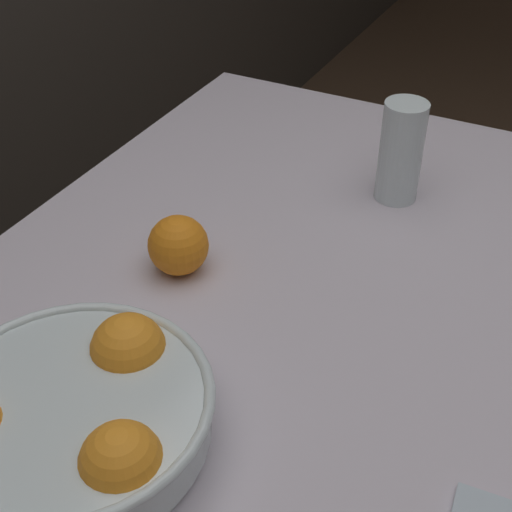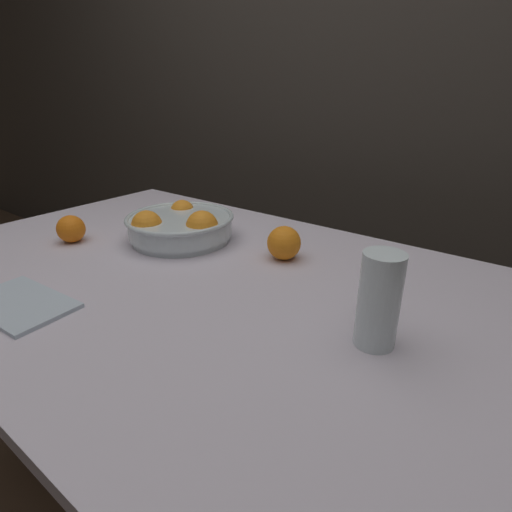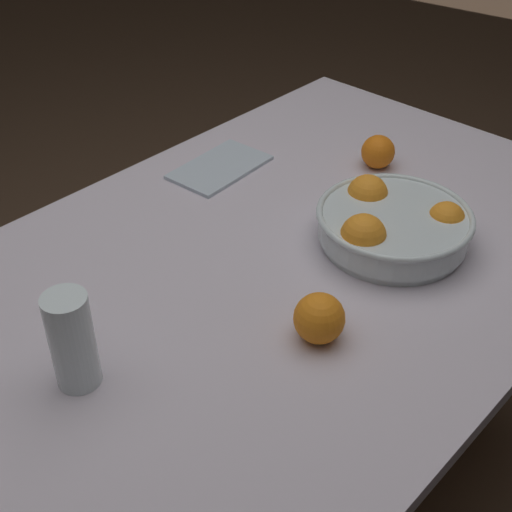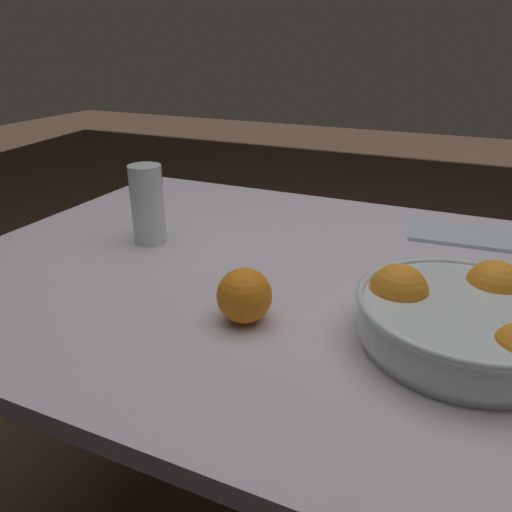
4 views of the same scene
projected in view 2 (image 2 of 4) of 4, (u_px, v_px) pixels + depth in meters
ground_plane at (212, 496)px, 1.19m from camera, size 12.00×12.00×0.00m
back_wall at (387, 32)px, 1.39m from camera, size 8.00×0.05×2.60m
dining_table at (199, 300)px, 0.93m from camera, size 1.46×0.93×0.73m
fruit_bowl at (180, 226)px, 1.08m from camera, size 0.29×0.29×0.10m
juice_glass at (378, 305)px, 0.63m from camera, size 0.07×0.07×0.16m
orange_loose_near_bowl at (71, 229)px, 1.07m from camera, size 0.07×0.07×0.07m
orange_loose_front at (284, 243)px, 0.96m from camera, size 0.08×0.08×0.08m
napkin at (20, 303)px, 0.76m from camera, size 0.23×0.14×0.01m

